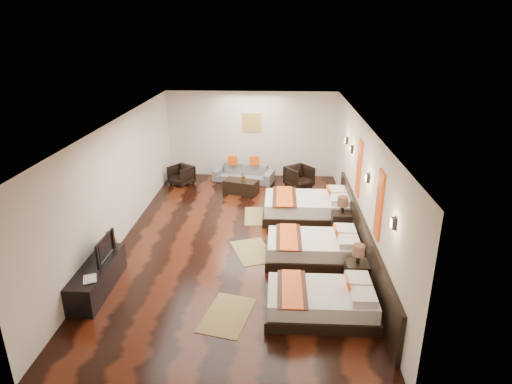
# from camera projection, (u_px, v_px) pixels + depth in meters

# --- Properties ---
(floor) EXTENTS (5.50, 9.50, 0.01)m
(floor) POSITION_uv_depth(u_px,v_px,m) (240.00, 238.00, 10.50)
(floor) COLOR black
(floor) RESTS_ON ground
(ceiling) EXTENTS (5.50, 9.50, 0.01)m
(ceiling) POSITION_uv_depth(u_px,v_px,m) (238.00, 122.00, 9.50)
(ceiling) COLOR white
(ceiling) RESTS_ON floor
(back_wall) EXTENTS (5.50, 0.01, 2.80)m
(back_wall) POSITION_uv_depth(u_px,v_px,m) (252.00, 134.00, 14.43)
(back_wall) COLOR silver
(back_wall) RESTS_ON floor
(left_wall) EXTENTS (0.01, 9.50, 2.80)m
(left_wall) POSITION_uv_depth(u_px,v_px,m) (120.00, 181.00, 10.13)
(left_wall) COLOR silver
(left_wall) RESTS_ON floor
(right_wall) EXTENTS (0.01, 9.50, 2.80)m
(right_wall) POSITION_uv_depth(u_px,v_px,m) (361.00, 185.00, 9.86)
(right_wall) COLOR silver
(right_wall) RESTS_ON floor
(headboard_panel) EXTENTS (0.08, 6.60, 0.90)m
(headboard_panel) POSITION_uv_depth(u_px,v_px,m) (362.00, 239.00, 9.46)
(headboard_panel) COLOR black
(headboard_panel) RESTS_ON floor
(bed_near) EXTENTS (1.93, 1.21, 0.74)m
(bed_near) POSITION_uv_depth(u_px,v_px,m) (322.00, 301.00, 7.68)
(bed_near) COLOR black
(bed_near) RESTS_ON floor
(bed_mid) EXTENTS (2.03, 1.28, 0.78)m
(bed_mid) POSITION_uv_depth(u_px,v_px,m) (314.00, 248.00, 9.49)
(bed_mid) COLOR black
(bed_mid) RESTS_ON floor
(bed_far) EXTENTS (2.31, 1.45, 0.88)m
(bed_far) POSITION_uv_depth(u_px,v_px,m) (308.00, 207.00, 11.51)
(bed_far) COLOR black
(bed_far) RESTS_ON floor
(nightstand_a) EXTENTS (0.44, 0.44, 0.86)m
(nightstand_a) POSITION_uv_depth(u_px,v_px,m) (357.00, 271.00, 8.53)
(nightstand_a) COLOR black
(nightstand_a) RESTS_ON floor
(nightstand_b) EXTENTS (0.47, 0.47, 0.93)m
(nightstand_b) POSITION_uv_depth(u_px,v_px,m) (341.00, 220.00, 10.69)
(nightstand_b) COLOR black
(nightstand_b) RESTS_ON floor
(jute_mat_near) EXTENTS (1.00, 1.34, 0.01)m
(jute_mat_near) POSITION_uv_depth(u_px,v_px,m) (227.00, 315.00, 7.72)
(jute_mat_near) COLOR olive
(jute_mat_near) RESTS_ON floor
(jute_mat_mid) EXTENTS (1.12, 1.39, 0.01)m
(jute_mat_mid) POSITION_uv_depth(u_px,v_px,m) (253.00, 251.00, 9.89)
(jute_mat_mid) COLOR olive
(jute_mat_mid) RESTS_ON floor
(jute_mat_far) EXTENTS (0.82, 1.24, 0.01)m
(jute_mat_far) POSITION_uv_depth(u_px,v_px,m) (259.00, 216.00, 11.72)
(jute_mat_far) COLOR olive
(jute_mat_far) RESTS_ON floor
(tv_console) EXTENTS (0.50, 1.80, 0.55)m
(tv_console) POSITION_uv_depth(u_px,v_px,m) (98.00, 277.00, 8.36)
(tv_console) COLOR black
(tv_console) RESTS_ON floor
(tv) EXTENTS (0.13, 0.82, 0.47)m
(tv) POSITION_uv_depth(u_px,v_px,m) (102.00, 248.00, 8.40)
(tv) COLOR black
(tv) RESTS_ON tv_console
(book) EXTENTS (0.33, 0.37, 0.03)m
(book) POSITION_uv_depth(u_px,v_px,m) (83.00, 280.00, 7.73)
(book) COLOR black
(book) RESTS_ON tv_console
(figurine) EXTENTS (0.35, 0.35, 0.35)m
(figurine) POSITION_uv_depth(u_px,v_px,m) (108.00, 240.00, 8.85)
(figurine) COLOR brown
(figurine) RESTS_ON tv_console
(sofa) EXTENTS (2.03, 1.14, 0.56)m
(sofa) POSITION_uv_depth(u_px,v_px,m) (244.00, 173.00, 14.23)
(sofa) COLOR slate
(sofa) RESTS_ON floor
(armchair_left) EXTENTS (0.91, 0.91, 0.61)m
(armchair_left) POSITION_uv_depth(u_px,v_px,m) (181.00, 175.00, 13.98)
(armchair_left) COLOR black
(armchair_left) RESTS_ON floor
(armchair_right) EXTENTS (1.02, 1.02, 0.67)m
(armchair_right) POSITION_uv_depth(u_px,v_px,m) (299.00, 177.00, 13.72)
(armchair_right) COLOR black
(armchair_right) RESTS_ON floor
(coffee_table) EXTENTS (1.10, 0.78, 0.40)m
(coffee_table) POSITION_uv_depth(u_px,v_px,m) (241.00, 187.00, 13.27)
(coffee_table) COLOR black
(coffee_table) RESTS_ON floor
(table_plant) EXTENTS (0.27, 0.25, 0.24)m
(table_plant) POSITION_uv_depth(u_px,v_px,m) (244.00, 176.00, 13.18)
(table_plant) COLOR #25531B
(table_plant) RESTS_ON coffee_table
(orange_panel_a) EXTENTS (0.04, 0.40, 1.30)m
(orange_panel_a) POSITION_uv_depth(u_px,v_px,m) (379.00, 205.00, 7.99)
(orange_panel_a) COLOR #D86014
(orange_panel_a) RESTS_ON right_wall
(orange_panel_b) EXTENTS (0.04, 0.40, 1.30)m
(orange_panel_b) POSITION_uv_depth(u_px,v_px,m) (359.00, 168.00, 10.04)
(orange_panel_b) COLOR #D86014
(orange_panel_b) RESTS_ON right_wall
(sconce_near) EXTENTS (0.07, 0.12, 0.18)m
(sconce_near) POSITION_uv_depth(u_px,v_px,m) (393.00, 223.00, 6.91)
(sconce_near) COLOR black
(sconce_near) RESTS_ON right_wall
(sconce_mid) EXTENTS (0.07, 0.12, 0.18)m
(sconce_mid) POSITION_uv_depth(u_px,v_px,m) (367.00, 178.00, 8.96)
(sconce_mid) COLOR black
(sconce_mid) RESTS_ON right_wall
(sconce_far) EXTENTS (0.07, 0.12, 0.18)m
(sconce_far) POSITION_uv_depth(u_px,v_px,m) (351.00, 149.00, 11.01)
(sconce_far) COLOR black
(sconce_far) RESTS_ON right_wall
(sconce_lounge) EXTENTS (0.07, 0.12, 0.18)m
(sconce_lounge) POSITION_uv_depth(u_px,v_px,m) (346.00, 140.00, 11.85)
(sconce_lounge) COLOR black
(sconce_lounge) RESTS_ON right_wall
(gold_artwork) EXTENTS (0.60, 0.04, 0.60)m
(gold_artwork) POSITION_uv_depth(u_px,v_px,m) (252.00, 122.00, 14.27)
(gold_artwork) COLOR #AD873F
(gold_artwork) RESTS_ON back_wall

